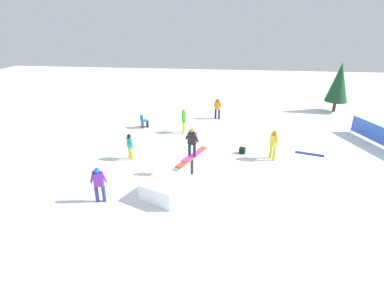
# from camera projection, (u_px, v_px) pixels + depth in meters

# --- Properties ---
(ground_plane) EXTENTS (60.00, 60.00, 0.00)m
(ground_plane) POSITION_uv_depth(u_px,v_px,m) (192.00, 174.00, 14.02)
(ground_plane) COLOR white
(rail_feature) EXTENTS (2.37, 1.22, 0.92)m
(rail_feature) POSITION_uv_depth(u_px,v_px,m) (192.00, 159.00, 13.72)
(rail_feature) COLOR black
(rail_feature) RESTS_ON ground
(snow_kicker_ramp) EXTENTS (2.24, 2.08, 0.73)m
(snow_kicker_ramp) POSITION_uv_depth(u_px,v_px,m) (167.00, 188.00, 12.21)
(snow_kicker_ramp) COLOR white
(snow_kicker_ramp) RESTS_ON ground
(main_rider_on_rail) EXTENTS (1.36, 0.89, 1.36)m
(main_rider_on_rail) POSITION_uv_depth(u_px,v_px,m) (192.00, 142.00, 13.40)
(main_rider_on_rail) COLOR #CA2DA1
(main_rider_on_rail) RESTS_ON rail_feature
(bystander_yellow) EXTENTS (0.63, 0.41, 1.56)m
(bystander_yellow) POSITION_uv_depth(u_px,v_px,m) (274.00, 143.00, 15.14)
(bystander_yellow) COLOR gold
(bystander_yellow) RESTS_ON ground
(bystander_teal) EXTENTS (0.54, 0.46, 1.38)m
(bystander_teal) POSITION_uv_depth(u_px,v_px,m) (130.00, 145.00, 15.19)
(bystander_teal) COLOR yellow
(bystander_teal) RESTS_ON ground
(bystander_green) EXTENTS (0.62, 0.22, 1.52)m
(bystander_green) POSITION_uv_depth(u_px,v_px,m) (184.00, 120.00, 18.69)
(bystander_green) COLOR gold
(bystander_green) RESTS_ON ground
(bystander_orange) EXTENTS (0.30, 0.63, 1.48)m
(bystander_orange) POSITION_uv_depth(u_px,v_px,m) (218.00, 108.00, 21.27)
(bystander_orange) COLOR #28172D
(bystander_orange) RESTS_ON ground
(bystander_purple) EXTENTS (0.28, 0.67, 1.51)m
(bystander_purple) POSITION_uv_depth(u_px,v_px,m) (99.00, 183.00, 11.61)
(bystander_purple) COLOR navy
(bystander_purple) RESTS_ON ground
(loose_snowboard_navy) EXTENTS (0.65, 1.48, 0.02)m
(loose_snowboard_navy) POSITION_uv_depth(u_px,v_px,m) (310.00, 154.00, 16.02)
(loose_snowboard_navy) COLOR navy
(loose_snowboard_navy) RESTS_ON ground
(folding_chair) EXTENTS (0.62, 0.62, 0.88)m
(folding_chair) POSITION_uv_depth(u_px,v_px,m) (144.00, 121.00, 19.73)
(folding_chair) COLOR #3F3F44
(folding_chair) RESTS_ON ground
(backpack_on_snow) EXTENTS (0.32, 0.36, 0.34)m
(backpack_on_snow) POSITION_uv_depth(u_px,v_px,m) (242.00, 150.00, 16.06)
(backpack_on_snow) COLOR black
(backpack_on_snow) RESTS_ON ground
(safety_fence) EXTENTS (4.23, 1.56, 1.10)m
(safety_fence) POSITION_uv_depth(u_px,v_px,m) (380.00, 136.00, 16.90)
(safety_fence) COLOR blue
(safety_fence) RESTS_ON ground
(pine_tree_far) EXTENTS (1.63, 1.63, 3.71)m
(pine_tree_far) POSITION_uv_depth(u_px,v_px,m) (339.00, 82.00, 22.33)
(pine_tree_far) COLOR #4C331E
(pine_tree_far) RESTS_ON ground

